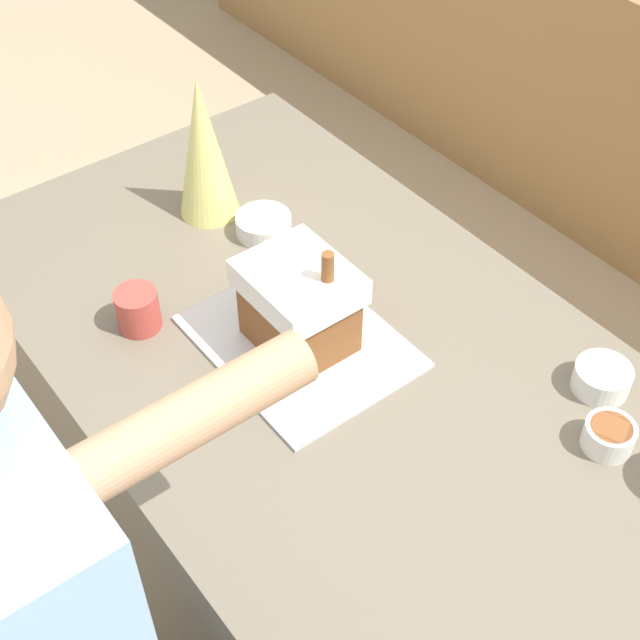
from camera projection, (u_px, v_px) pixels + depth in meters
ground_plane at (325, 573)px, 2.40m from camera, size 12.00×12.00×0.00m
kitchen_island at (326, 477)px, 2.09m from camera, size 1.72×0.96×0.88m
baking_tray at (300, 341)px, 1.78m from camera, size 0.43×0.34×0.01m
gingerbread_house at (299, 305)px, 1.71m from camera, size 0.21×0.18×0.25m
decorative_tree at (204, 148)px, 1.97m from camera, size 0.14×0.14×0.35m
candy_bowl_front_corner at (602, 377)px, 1.68m from camera, size 0.11×0.11×0.05m
candy_bowl_near_tray_left at (609, 435)px, 1.58m from camera, size 0.09×0.09×0.05m
candy_bowl_far_left at (264, 224)px, 2.01m from camera, size 0.13×0.13×0.05m
mug at (138, 310)px, 1.79m from camera, size 0.09×0.09×0.09m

